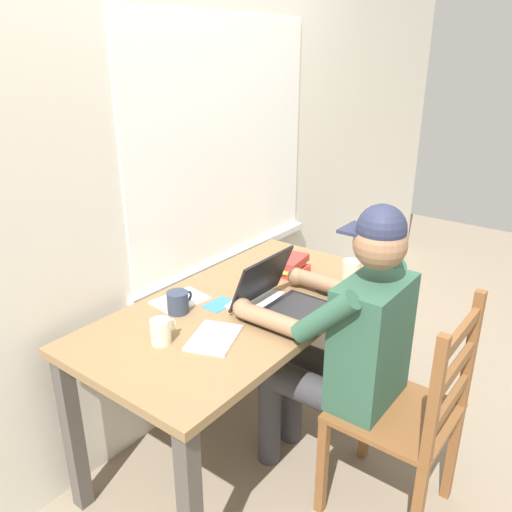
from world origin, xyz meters
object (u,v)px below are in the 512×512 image
(wooden_chair, at_px, (408,415))
(book_stack_main, at_px, (290,265))
(coffee_mug_spare, at_px, (352,271))
(landscape_photo_print, at_px, (219,304))
(laptop, at_px, (281,299))
(coffee_mug_white, at_px, (161,331))
(desk, at_px, (243,325))
(coffee_mug_dark, at_px, (178,302))
(computer_mouse, at_px, (326,290))
(seated_person, at_px, (345,339))

(wooden_chair, distance_m, book_stack_main, 0.86)
(coffee_mug_spare, height_order, landscape_photo_print, coffee_mug_spare)
(laptop, height_order, coffee_mug_white, laptop)
(wooden_chair, height_order, coffee_mug_spare, wooden_chair)
(coffee_mug_spare, bearing_deg, desk, 152.22)
(coffee_mug_dark, bearing_deg, computer_mouse, -37.43)
(desk, relative_size, seated_person, 1.14)
(seated_person, relative_size, coffee_mug_spare, 10.13)
(computer_mouse, bearing_deg, landscape_photo_print, 140.01)
(coffee_mug_dark, bearing_deg, landscape_photo_print, -30.44)
(coffee_mug_spare, bearing_deg, landscape_photo_print, 149.03)
(laptop, xyz_separation_m, computer_mouse, (0.25, -0.07, -0.04))
(desk, distance_m, book_stack_main, 0.41)
(wooden_chair, xyz_separation_m, coffee_mug_white, (-0.50, 0.76, 0.32))
(seated_person, distance_m, coffee_mug_white, 0.70)
(book_stack_main, height_order, landscape_photo_print, book_stack_main)
(desk, distance_m, coffee_mug_dark, 0.30)
(wooden_chair, height_order, book_stack_main, wooden_chair)
(computer_mouse, bearing_deg, coffee_mug_spare, -7.82)
(coffee_mug_white, bearing_deg, coffee_mug_spare, -18.20)
(wooden_chair, bearing_deg, computer_mouse, 66.98)
(coffee_mug_dark, bearing_deg, coffee_mug_white, -149.54)
(computer_mouse, distance_m, coffee_mug_white, 0.76)
(desk, height_order, coffee_mug_white, coffee_mug_white)
(coffee_mug_spare, bearing_deg, computer_mouse, 172.18)
(laptop, distance_m, coffee_mug_white, 0.51)
(wooden_chair, distance_m, coffee_mug_dark, 0.98)
(desk, distance_m, wooden_chair, 0.75)
(seated_person, xyz_separation_m, landscape_photo_print, (-0.15, 0.51, 0.05))
(laptop, height_order, coffee_mug_dark, laptop)
(laptop, distance_m, landscape_photo_print, 0.26)
(seated_person, relative_size, coffee_mug_dark, 9.99)
(coffee_mug_dark, height_order, book_stack_main, coffee_mug_dark)
(seated_person, bearing_deg, computer_mouse, 45.28)
(desk, xyz_separation_m, seated_person, (0.09, -0.44, 0.05))
(coffee_mug_spare, distance_m, landscape_photo_print, 0.64)
(wooden_chair, height_order, landscape_photo_print, wooden_chair)
(wooden_chair, bearing_deg, seated_person, 90.00)
(laptop, bearing_deg, coffee_mug_dark, 129.24)
(wooden_chair, relative_size, landscape_photo_print, 7.28)
(computer_mouse, bearing_deg, coffee_mug_dark, 142.57)
(seated_person, bearing_deg, landscape_photo_print, 106.36)
(computer_mouse, bearing_deg, coffee_mug_white, 159.27)
(seated_person, relative_size, landscape_photo_print, 9.63)
(coffee_mug_white, bearing_deg, seated_person, -43.71)
(seated_person, distance_m, coffee_mug_dark, 0.68)
(seated_person, xyz_separation_m, wooden_chair, (-0.00, -0.28, -0.23))
(seated_person, relative_size, wooden_chair, 1.32)
(coffee_mug_dark, bearing_deg, coffee_mug_spare, -30.86)
(computer_mouse, xyz_separation_m, coffee_mug_spare, (0.19, -0.03, 0.03))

